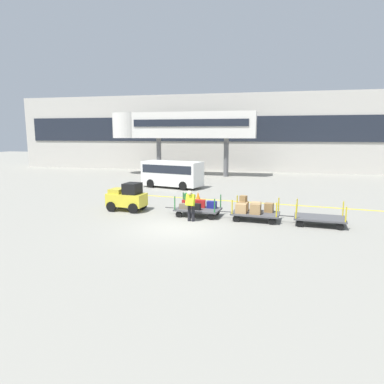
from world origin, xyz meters
The scene contains 11 objects.
ground_plane centered at (0.00, 0.00, 0.00)m, with size 120.00×120.00×0.00m, color gray.
apron_lead_line centered at (3.38, 6.83, 0.00)m, with size 18.00×0.20×0.01m, color yellow.
terminal_building centered at (0.00, 25.98, 4.40)m, with size 53.92×2.51×8.79m.
jet_bridge centered at (-5.42, 19.99, 5.10)m, with size 15.03×3.00×6.46m.
baggage_tug centered at (-3.62, 2.95, 0.75)m, with size 2.20×1.41×1.58m.
baggage_cart_lead centered at (0.42, 2.63, 0.49)m, with size 3.06×1.62×1.12m.
baggage_cart_middle centered at (3.38, 2.31, 0.54)m, with size 3.06×1.62×1.16m.
baggage_cart_tail centered at (6.49, 1.97, 0.35)m, with size 3.06×1.62×1.10m.
baggage_handler centered at (0.40, 1.33, 0.87)m, with size 0.45×0.47×1.56m.
shuttle_van centered at (-3.52, 11.77, 1.23)m, with size 5.12×3.04×2.10m.
safety_cone_near centered at (-0.35, 6.74, 0.28)m, with size 0.36×0.36×0.55m, color orange.
Camera 1 is at (4.11, -14.75, 4.25)m, focal length 32.22 mm.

